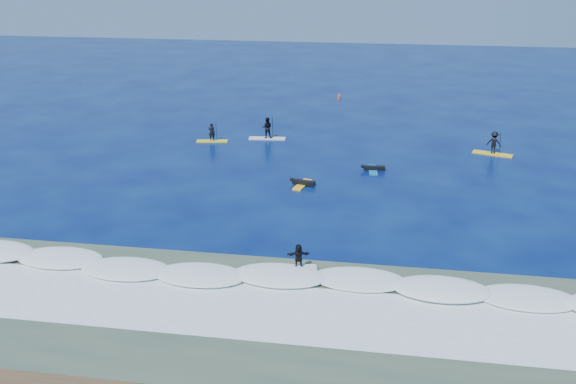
% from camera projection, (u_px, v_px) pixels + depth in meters
% --- Properties ---
extents(ground, '(160.00, 160.00, 0.00)m').
position_uv_depth(ground, '(290.00, 206.00, 41.75)').
color(ground, '#030C46').
rests_on(ground, ground).
extents(shallow_water, '(90.00, 13.00, 0.01)m').
position_uv_depth(shallow_water, '(242.00, 321.00, 28.82)').
color(shallow_water, '#374B3D').
rests_on(shallow_water, ground).
extents(breaking_wave, '(40.00, 6.00, 0.30)m').
position_uv_depth(breaking_wave, '(260.00, 279.00, 32.51)').
color(breaking_wave, white).
rests_on(breaking_wave, ground).
extents(whitewater, '(34.00, 5.00, 0.02)m').
position_uv_depth(whitewater, '(247.00, 309.00, 29.74)').
color(whitewater, silver).
rests_on(whitewater, ground).
extents(sup_paddler_left, '(2.77, 1.10, 1.89)m').
position_uv_depth(sup_paddler_left, '(212.00, 135.00, 55.71)').
color(sup_paddler_left, yellow).
rests_on(sup_paddler_left, ground).
extents(sup_paddler_center, '(3.29, 1.10, 2.27)m').
position_uv_depth(sup_paddler_center, '(267.00, 130.00, 56.43)').
color(sup_paddler_center, silver).
rests_on(sup_paddler_center, ground).
extents(sup_paddler_right, '(3.26, 1.74, 2.22)m').
position_uv_depth(sup_paddler_right, '(494.00, 144.00, 52.11)').
color(sup_paddler_right, yellow).
rests_on(sup_paddler_right, ground).
extents(prone_paddler_near, '(1.88, 2.44, 0.49)m').
position_uv_depth(prone_paddler_near, '(302.00, 183.00, 45.44)').
color(prone_paddler_near, yellow).
rests_on(prone_paddler_near, ground).
extents(prone_paddler_far, '(1.84, 2.36, 0.48)m').
position_uv_depth(prone_paddler_far, '(373.00, 169.00, 48.47)').
color(prone_paddler_far, '#1668A9').
rests_on(prone_paddler_far, ground).
extents(wave_surfer, '(1.97, 0.98, 1.37)m').
position_uv_depth(wave_surfer, '(299.00, 258.00, 33.02)').
color(wave_surfer, silver).
rests_on(wave_surfer, breaking_wave).
extents(marker_buoy, '(0.29, 0.29, 0.70)m').
position_uv_depth(marker_buoy, '(339.00, 96.00, 71.88)').
color(marker_buoy, '#F54915').
rests_on(marker_buoy, ground).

